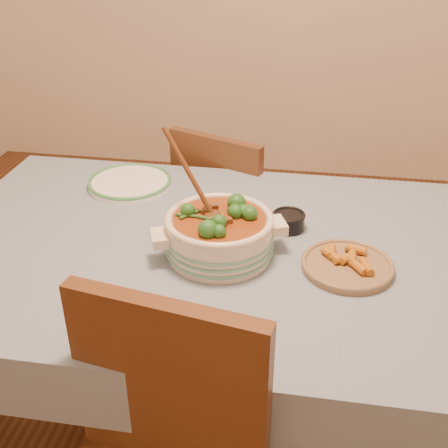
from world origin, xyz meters
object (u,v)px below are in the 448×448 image
object	(u,v)px
stew_casserole	(219,231)
dining_table	(214,271)
condiment_bowl	(289,220)
chair_far	(229,213)
white_plate	(130,182)
fried_plate	(347,264)

from	to	relation	value
stew_casserole	dining_table	bearing A→B (deg)	119.51
condiment_bowl	chair_far	xyz separation A→B (m)	(-0.27, 0.55, -0.30)
stew_casserole	white_plate	distance (m)	0.55
white_plate	fried_plate	bearing A→B (deg)	-28.46
dining_table	chair_far	size ratio (longest dim) A/B	1.95
fried_plate	stew_casserole	bearing A→B (deg)	177.24
white_plate	dining_table	bearing A→B (deg)	-43.24
white_plate	fried_plate	xyz separation A→B (m)	(0.74, -0.40, 0.00)
condiment_bowl	fried_plate	xyz separation A→B (m)	(0.17, -0.19, -0.01)
condiment_bowl	white_plate	bearing A→B (deg)	159.90
stew_casserole	condiment_bowl	size ratio (longest dim) A/B	3.36
stew_casserole	fried_plate	bearing A→B (deg)	-2.76
dining_table	condiment_bowl	distance (m)	0.28
stew_casserole	condiment_bowl	xyz separation A→B (m)	(0.18, 0.18, -0.05)
fried_plate	chair_far	size ratio (longest dim) A/B	0.38
stew_casserole	fried_plate	world-z (taller)	stew_casserole
dining_table	stew_casserole	size ratio (longest dim) A/B	4.41
stew_casserole	condiment_bowl	distance (m)	0.26
condiment_bowl	chair_far	world-z (taller)	chair_far
condiment_bowl	fried_plate	distance (m)	0.26
white_plate	fried_plate	world-z (taller)	fried_plate
dining_table	fried_plate	distance (m)	0.40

